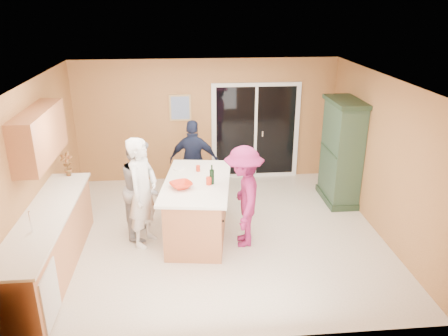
{
  "coord_description": "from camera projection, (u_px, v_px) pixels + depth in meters",
  "views": [
    {
      "loc": [
        -0.45,
        -6.5,
        3.74
      ],
      "look_at": [
        0.15,
        0.1,
        1.15
      ],
      "focal_mm": 35.0,
      "sensor_mm": 36.0,
      "label": 1
    }
  ],
  "objects": [
    {
      "name": "kitchen_island",
      "position": [
        198.0,
        210.0,
        7.2
      ],
      "size": [
        1.28,
        2.02,
        1.0
      ],
      "rotation": [
        0.0,
        0.0,
        -0.13
      ],
      "color": "#C1794B",
      "rests_on": "floor"
    },
    {
      "name": "wall_left",
      "position": [
        37.0,
        168.0,
        6.72
      ],
      "size": [
        0.1,
        5.0,
        2.6
      ],
      "primitive_type": "cube",
      "color": "tan",
      "rests_on": "ground"
    },
    {
      "name": "ceiling",
      "position": [
        215.0,
        80.0,
        6.48
      ],
      "size": [
        5.5,
        5.0,
        0.1
      ],
      "primitive_type": "cube",
      "color": "silver",
      "rests_on": "wall_back"
    },
    {
      "name": "upper_cabinets",
      "position": [
        39.0,
        135.0,
        6.34
      ],
      "size": [
        0.35,
        1.6,
        0.75
      ],
      "primitive_type": "cube",
      "color": "#C1794B",
      "rests_on": "wall_left"
    },
    {
      "name": "green_hutch",
      "position": [
        341.0,
        153.0,
        8.31
      ],
      "size": [
        0.58,
        1.1,
        2.01
      ],
      "color": "#203421",
      "rests_on": "floor"
    },
    {
      "name": "wall_back",
      "position": [
        207.0,
        121.0,
        9.27
      ],
      "size": [
        5.5,
        0.1,
        2.6
      ],
      "primitive_type": "cube",
      "color": "tan",
      "rests_on": "ground"
    },
    {
      "name": "serving_bowl",
      "position": [
        181.0,
        185.0,
        6.73
      ],
      "size": [
        0.45,
        0.45,
        0.08
      ],
      "primitive_type": "imported",
      "rotation": [
        0.0,
        0.0,
        0.4
      ],
      "color": "red",
      "rests_on": "kitchen_island"
    },
    {
      "name": "left_cabinet_run",
      "position": [
        46.0,
        250.0,
        6.08
      ],
      "size": [
        0.65,
        3.05,
        1.24
      ],
      "color": "#C1794B",
      "rests_on": "floor"
    },
    {
      "name": "wall_right",
      "position": [
        381.0,
        157.0,
        7.19
      ],
      "size": [
        0.1,
        5.0,
        2.6
      ],
      "primitive_type": "cube",
      "color": "tan",
      "rests_on": "ground"
    },
    {
      "name": "woman_navy",
      "position": [
        194.0,
        161.0,
        8.41
      ],
      "size": [
        0.99,
        0.54,
        1.61
      ],
      "primitive_type": "imported",
      "rotation": [
        0.0,
        0.0,
        2.98
      ],
      "color": "#1A233A",
      "rests_on": "floor"
    },
    {
      "name": "woman_white",
      "position": [
        143.0,
        192.0,
        6.83
      ],
      "size": [
        0.65,
        0.77,
        1.79
      ],
      "primitive_type": "imported",
      "rotation": [
        0.0,
        0.0,
        1.17
      ],
      "color": "white",
      "rests_on": "floor"
    },
    {
      "name": "tumbler_near",
      "position": [
        198.0,
        168.0,
        7.37
      ],
      "size": [
        0.09,
        0.09,
        0.1
      ],
      "primitive_type": "cylinder",
      "rotation": [
        0.0,
        0.0,
        -0.29
      ],
      "color": "red",
      "rests_on": "kitchen_island"
    },
    {
      "name": "white_plate",
      "position": [
        179.0,
        168.0,
        7.49
      ],
      "size": [
        0.23,
        0.23,
        0.01
      ],
      "primitive_type": "cylinder",
      "rotation": [
        0.0,
        0.0,
        -0.18
      ],
      "color": "white",
      "rests_on": "kitchen_island"
    },
    {
      "name": "wine_bottle",
      "position": [
        212.0,
        176.0,
        6.84
      ],
      "size": [
        0.07,
        0.07,
        0.32
      ],
      "rotation": [
        0.0,
        0.0,
        -0.19
      ],
      "color": "black",
      "rests_on": "kitchen_island"
    },
    {
      "name": "woman_magenta",
      "position": [
        244.0,
        197.0,
        6.85
      ],
      "size": [
        0.69,
        1.11,
        1.65
      ],
      "primitive_type": "imported",
      "rotation": [
        0.0,
        0.0,
        -1.65
      ],
      "color": "#972165",
      "rests_on": "floor"
    },
    {
      "name": "tumbler_far",
      "position": [
        209.0,
        181.0,
        6.84
      ],
      "size": [
        0.11,
        0.11,
        0.12
      ],
      "primitive_type": "cylinder",
      "rotation": [
        0.0,
        0.0,
        -0.31
      ],
      "color": "red",
      "rests_on": "kitchen_island"
    },
    {
      "name": "floor",
      "position": [
        216.0,
        233.0,
        7.43
      ],
      "size": [
        5.5,
        5.5,
        0.0
      ],
      "primitive_type": "plane",
      "color": "silver",
      "rests_on": "ground"
    },
    {
      "name": "sliding_door",
      "position": [
        255.0,
        131.0,
        9.42
      ],
      "size": [
        1.9,
        0.07,
        2.1
      ],
      "color": "white",
      "rests_on": "floor"
    },
    {
      "name": "tulip_vase",
      "position": [
        67.0,
        164.0,
        7.29
      ],
      "size": [
        0.24,
        0.19,
        0.41
      ],
      "primitive_type": "imported",
      "rotation": [
        0.0,
        0.0,
        -0.23
      ],
      "color": "#AE1117",
      "rests_on": "left_cabinet_run"
    },
    {
      "name": "framed_picture",
      "position": [
        180.0,
        108.0,
        9.1
      ],
      "size": [
        0.46,
        0.04,
        0.56
      ],
      "color": "tan",
      "rests_on": "wall_back"
    },
    {
      "name": "woman_grey",
      "position": [
        141.0,
        188.0,
        7.15
      ],
      "size": [
        0.71,
        0.87,
        1.66
      ],
      "primitive_type": "imported",
      "rotation": [
        0.0,
        0.0,
        1.47
      ],
      "color": "#9B9B9E",
      "rests_on": "floor"
    },
    {
      "name": "wall_front",
      "position": [
        232.0,
        244.0,
        4.64
      ],
      "size": [
        5.5,
        0.1,
        2.6
      ],
      "primitive_type": "cube",
      "color": "tan",
      "rests_on": "ground"
    }
  ]
}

